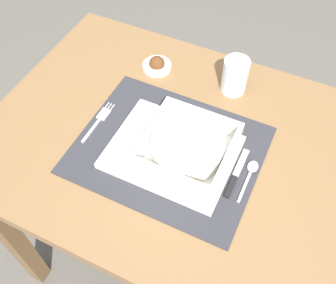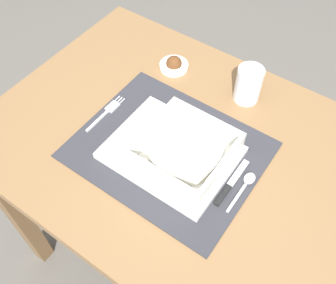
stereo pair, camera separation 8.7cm
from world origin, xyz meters
name	(u,v)px [view 2 (the right image)]	position (x,y,z in m)	size (l,w,h in m)	color
ground_plane	(173,252)	(0.00, 0.00, 0.00)	(6.00, 6.00, 0.00)	#59544C
dining_table	(176,166)	(0.00, 0.00, 0.60)	(0.90, 0.67, 0.71)	brown
placemat	(168,149)	(0.00, -0.03, 0.71)	(0.42, 0.34, 0.00)	#2D2D33
serving_plate	(171,153)	(0.01, -0.04, 0.72)	(0.28, 0.22, 0.02)	white
porridge_bowl	(185,151)	(0.05, -0.04, 0.76)	(0.19, 0.19, 0.06)	white
fork	(108,111)	(-0.19, -0.03, 0.72)	(0.02, 0.13, 0.00)	silver
spoon	(247,182)	(0.19, -0.01, 0.72)	(0.02, 0.11, 0.01)	silver
butter_knife	(230,185)	(0.16, -0.04, 0.72)	(0.01, 0.13, 0.01)	black
bread_knife	(222,179)	(0.14, -0.03, 0.72)	(0.01, 0.14, 0.01)	#59331E
drinking_glass	(248,86)	(0.07, 0.21, 0.76)	(0.06, 0.06, 0.09)	white
condiment_saucer	(174,65)	(-0.15, 0.20, 0.72)	(0.08, 0.08, 0.04)	white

